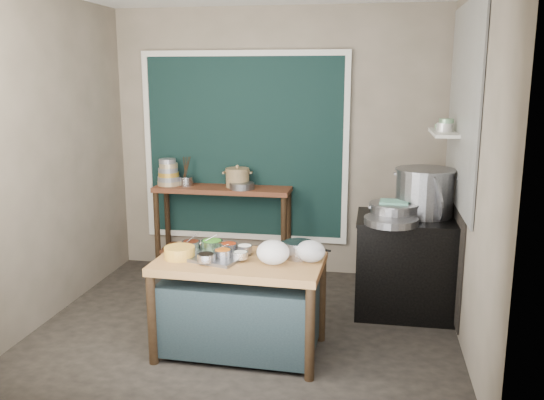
% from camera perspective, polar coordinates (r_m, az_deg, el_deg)
% --- Properties ---
extents(floor, '(3.50, 3.00, 0.02)m').
position_cam_1_polar(floor, '(5.08, -2.41, -12.36)').
color(floor, '#2F2A24').
rests_on(floor, ground).
extents(back_wall, '(3.50, 0.02, 2.80)m').
position_cam_1_polar(back_wall, '(6.14, 0.53, 5.66)').
color(back_wall, gray).
rests_on(back_wall, floor).
extents(left_wall, '(0.02, 3.00, 2.80)m').
position_cam_1_polar(left_wall, '(5.34, -21.37, 3.82)').
color(left_wall, gray).
rests_on(left_wall, floor).
extents(right_wall, '(0.02, 3.00, 2.80)m').
position_cam_1_polar(right_wall, '(4.62, 19.28, 2.79)').
color(right_wall, gray).
rests_on(right_wall, floor).
extents(curtain_panel, '(2.10, 0.02, 1.90)m').
position_cam_1_polar(curtain_panel, '(6.18, -2.75, 5.21)').
color(curtain_panel, black).
rests_on(curtain_panel, back_wall).
extents(curtain_frame, '(2.22, 0.03, 2.02)m').
position_cam_1_polar(curtain_frame, '(6.17, -2.77, 5.20)').
color(curtain_frame, beige).
rests_on(curtain_frame, back_wall).
extents(tile_panel, '(0.02, 1.70, 1.70)m').
position_cam_1_polar(tile_panel, '(5.11, 18.41, 8.78)').
color(tile_panel, '#B2B2AA').
rests_on(tile_panel, right_wall).
extents(soot_patch, '(0.01, 1.30, 1.30)m').
position_cam_1_polar(soot_patch, '(5.39, 17.49, -3.43)').
color(soot_patch, black).
rests_on(soot_patch, right_wall).
extents(wall_shelf, '(0.22, 0.70, 0.03)m').
position_cam_1_polar(wall_shelf, '(5.42, 16.68, 6.39)').
color(wall_shelf, beige).
rests_on(wall_shelf, right_wall).
extents(prep_table, '(1.27, 0.76, 0.75)m').
position_cam_1_polar(prep_table, '(4.49, -3.16, -10.44)').
color(prep_table, olive).
rests_on(prep_table, floor).
extents(back_counter, '(1.45, 0.40, 0.95)m').
position_cam_1_polar(back_counter, '(6.21, -4.86, -3.01)').
color(back_counter, brown).
rests_on(back_counter, floor).
extents(stove_block, '(0.90, 0.68, 0.85)m').
position_cam_1_polar(stove_block, '(5.34, 13.26, -6.43)').
color(stove_block, black).
rests_on(stove_block, floor).
extents(stove_top, '(0.92, 0.69, 0.03)m').
position_cam_1_polar(stove_top, '(5.22, 13.50, -1.84)').
color(stove_top, black).
rests_on(stove_top, stove_block).
extents(condiment_tray, '(0.59, 0.49, 0.02)m').
position_cam_1_polar(condiment_tray, '(4.42, -6.10, -5.52)').
color(condiment_tray, gray).
rests_on(condiment_tray, prep_table).
extents(condiment_bowls, '(0.59, 0.46, 0.07)m').
position_cam_1_polar(condiment_bowls, '(4.44, -6.00, -4.87)').
color(condiment_bowls, gray).
rests_on(condiment_bowls, condiment_tray).
extents(yellow_basin, '(0.28, 0.28, 0.09)m').
position_cam_1_polar(yellow_basin, '(4.42, -9.13, -5.16)').
color(yellow_basin, '#C1812D').
rests_on(yellow_basin, prep_table).
extents(saucepan, '(0.26, 0.26, 0.13)m').
position_cam_1_polar(saucepan, '(4.37, 2.66, -4.95)').
color(saucepan, gray).
rests_on(saucepan, prep_table).
extents(plastic_bag_a, '(0.31, 0.29, 0.18)m').
position_cam_1_polar(plastic_bag_a, '(4.21, 0.10, -5.20)').
color(plastic_bag_a, white).
rests_on(plastic_bag_a, prep_table).
extents(plastic_bag_b, '(0.25, 0.23, 0.16)m').
position_cam_1_polar(plastic_bag_b, '(4.28, 3.84, -5.09)').
color(plastic_bag_b, white).
rests_on(plastic_bag_b, prep_table).
extents(bowl_stack, '(0.25, 0.25, 0.28)m').
position_cam_1_polar(bowl_stack, '(6.27, -10.24, 2.58)').
color(bowl_stack, tan).
rests_on(bowl_stack, back_counter).
extents(utensil_cup, '(0.21, 0.21, 0.10)m').
position_cam_1_polar(utensil_cup, '(6.22, -8.47, 1.87)').
color(utensil_cup, gray).
rests_on(utensil_cup, back_counter).
extents(ceramic_crock, '(0.31, 0.31, 0.18)m').
position_cam_1_polar(ceramic_crock, '(6.08, -3.44, 2.14)').
color(ceramic_crock, '#967952').
rests_on(ceramic_crock, back_counter).
extents(wide_bowl, '(0.32, 0.32, 0.06)m').
position_cam_1_polar(wide_bowl, '(5.98, -2.99, 1.41)').
color(wide_bowl, gray).
rests_on(wide_bowl, back_counter).
extents(stock_pot, '(0.67, 0.67, 0.42)m').
position_cam_1_polar(stock_pot, '(5.27, 14.87, 0.75)').
color(stock_pot, gray).
rests_on(stock_pot, stove_top).
extents(pot_lid, '(0.19, 0.43, 0.42)m').
position_cam_1_polar(pot_lid, '(5.13, 15.81, 0.33)').
color(pot_lid, gray).
rests_on(pot_lid, stove_top).
extents(steamer, '(0.57, 0.57, 0.14)m').
position_cam_1_polar(steamer, '(5.11, 11.97, -1.07)').
color(steamer, gray).
rests_on(steamer, stove_top).
extents(green_cloth, '(0.25, 0.20, 0.02)m').
position_cam_1_polar(green_cloth, '(5.09, 12.01, -0.19)').
color(green_cloth, '#65A780').
rests_on(green_cloth, steamer).
extents(shallow_pan, '(0.56, 0.56, 0.06)m').
position_cam_1_polar(shallow_pan, '(4.93, 11.71, -2.03)').
color(shallow_pan, gray).
rests_on(shallow_pan, stove_top).
extents(shelf_bowl_stack, '(0.15, 0.15, 0.12)m').
position_cam_1_polar(shelf_bowl_stack, '(5.35, 16.80, 7.07)').
color(shelf_bowl_stack, silver).
rests_on(shelf_bowl_stack, wall_shelf).
extents(shelf_bowl_green, '(0.13, 0.13, 0.05)m').
position_cam_1_polar(shelf_bowl_green, '(5.62, 16.48, 6.98)').
color(shelf_bowl_green, gray).
rests_on(shelf_bowl_green, wall_shelf).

